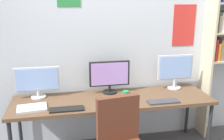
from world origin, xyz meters
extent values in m
cube|color=silver|center=(0.00, 1.02, 1.30)|extent=(4.83, 0.10, 2.60)
cube|color=red|center=(1.05, 0.97, 1.57)|extent=(0.32, 0.01, 0.55)
cube|color=brown|center=(0.00, 0.60, 0.72)|extent=(2.43, 0.68, 0.04)
cylinder|color=#262628|center=(1.16, 0.31, 0.35)|extent=(0.04, 0.04, 0.70)
cylinder|color=#262628|center=(-1.16, 0.89, 0.35)|extent=(0.04, 0.04, 0.70)
cylinder|color=#262628|center=(1.16, 0.89, 0.35)|extent=(0.04, 0.04, 0.70)
cube|color=beige|center=(1.36, 0.83, 1.00)|extent=(0.03, 0.28, 2.00)
cube|color=red|center=(1.43, 0.84, 1.26)|extent=(0.03, 0.22, 0.29)
cube|color=orange|center=(1.47, 0.83, 1.23)|extent=(0.04, 0.22, 0.23)
cube|color=gray|center=(1.52, 0.83, 1.26)|extent=(0.05, 0.22, 0.29)
cube|color=white|center=(1.58, 0.83, 1.25)|extent=(0.05, 0.22, 0.28)
cube|color=tan|center=(1.43, 0.83, 1.60)|extent=(0.04, 0.22, 0.22)
cube|color=white|center=(1.48, 0.83, 1.62)|extent=(0.05, 0.22, 0.25)
cube|color=#287F3D|center=(1.54, 0.83, 1.61)|extent=(0.05, 0.22, 0.23)
cube|color=#592D1E|center=(-0.06, 0.04, 0.75)|extent=(0.45, 0.13, 0.48)
cylinder|color=silver|center=(-0.89, 0.81, 0.75)|extent=(0.18, 0.18, 0.02)
cylinder|color=silver|center=(-0.89, 0.81, 0.79)|extent=(0.03, 0.03, 0.07)
cube|color=silver|center=(-0.89, 0.81, 0.98)|extent=(0.54, 0.03, 0.30)
cube|color=#8CB2F2|center=(-0.89, 0.80, 0.98)|extent=(0.50, 0.01, 0.27)
cylinder|color=black|center=(0.00, 0.81, 0.75)|extent=(0.18, 0.18, 0.02)
cylinder|color=black|center=(0.00, 0.81, 0.80)|extent=(0.03, 0.03, 0.08)
cube|color=black|center=(0.00, 0.81, 1.00)|extent=(0.52, 0.03, 0.32)
cube|color=#B28CE5|center=(0.00, 0.80, 1.00)|extent=(0.48, 0.01, 0.29)
cylinder|color=silver|center=(0.89, 0.81, 0.75)|extent=(0.18, 0.18, 0.02)
cylinder|color=silver|center=(0.89, 0.81, 0.81)|extent=(0.03, 0.03, 0.11)
cube|color=silver|center=(0.89, 0.81, 1.04)|extent=(0.48, 0.03, 0.33)
cube|color=#8CB2F2|center=(0.89, 0.80, 1.04)|extent=(0.44, 0.01, 0.30)
cube|color=black|center=(-0.56, 0.37, 0.75)|extent=(0.37, 0.13, 0.02)
cube|color=#38383D|center=(0.56, 0.37, 0.75)|extent=(0.37, 0.13, 0.02)
ellipsoid|color=silver|center=(0.08, 0.42, 0.76)|extent=(0.06, 0.10, 0.03)
cube|color=silver|center=(-0.94, 0.47, 0.75)|extent=(0.34, 0.25, 0.02)
cylinder|color=#1E8C4C|center=(0.16, 0.59, 0.79)|extent=(0.08, 0.08, 0.09)
torus|color=#1E8C4C|center=(0.20, 0.59, 0.79)|extent=(0.06, 0.01, 0.06)
camera|label=1|loc=(-0.57, -2.27, 1.92)|focal=41.18mm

